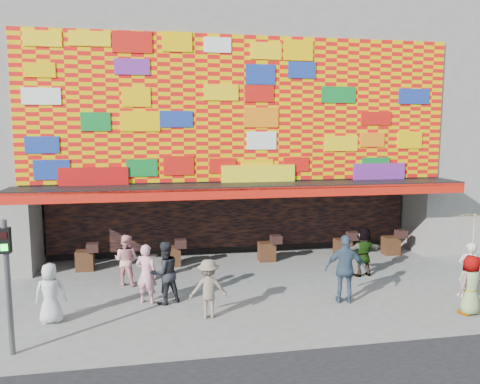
{
  "coord_description": "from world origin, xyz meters",
  "views": [
    {
      "loc": [
        -3.07,
        -11.89,
        4.89
      ],
      "look_at": [
        -0.5,
        2.0,
        2.98
      ],
      "focal_mm": 35.0,
      "sensor_mm": 36.0,
      "label": 1
    }
  ],
  "objects_px": {
    "signal_left": "(7,272)",
    "ped_h": "(469,270)",
    "ped_d": "(208,289)",
    "parasol": "(474,232)",
    "ped_e": "(345,269)",
    "ped_b": "(146,274)",
    "ped_a": "(50,293)",
    "ped_i": "(126,260)",
    "ped_c": "(165,273)",
    "ped_g": "(471,285)",
    "ped_f": "(363,251)"
  },
  "relations": [
    {
      "from": "ped_g",
      "to": "parasol",
      "type": "height_order",
      "value": "parasol"
    },
    {
      "from": "ped_c",
      "to": "ped_d",
      "type": "bearing_deg",
      "value": 105.71
    },
    {
      "from": "ped_b",
      "to": "ped_e",
      "type": "height_order",
      "value": "ped_e"
    },
    {
      "from": "ped_e",
      "to": "ped_d",
      "type": "bearing_deg",
      "value": 19.79
    },
    {
      "from": "ped_f",
      "to": "ped_g",
      "type": "relative_size",
      "value": 1.03
    },
    {
      "from": "ped_a",
      "to": "ped_h",
      "type": "bearing_deg",
      "value": 173.24
    },
    {
      "from": "ped_e",
      "to": "ped_b",
      "type": "bearing_deg",
      "value": 4.67
    },
    {
      "from": "signal_left",
      "to": "ped_e",
      "type": "bearing_deg",
      "value": 10.82
    },
    {
      "from": "ped_a",
      "to": "ped_g",
      "type": "xyz_separation_m",
      "value": [
        10.81,
        -1.44,
        0.03
      ]
    },
    {
      "from": "parasol",
      "to": "ped_e",
      "type": "bearing_deg",
      "value": 154.41
    },
    {
      "from": "ped_i",
      "to": "parasol",
      "type": "relative_size",
      "value": 0.81
    },
    {
      "from": "ped_e",
      "to": "parasol",
      "type": "bearing_deg",
      "value": 169.02
    },
    {
      "from": "ped_h",
      "to": "ped_g",
      "type": "bearing_deg",
      "value": 73.98
    },
    {
      "from": "ped_f",
      "to": "parasol",
      "type": "xyz_separation_m",
      "value": [
        1.35,
        -3.59,
        1.39
      ]
    },
    {
      "from": "ped_e",
      "to": "parasol",
      "type": "height_order",
      "value": "parasol"
    },
    {
      "from": "signal_left",
      "to": "ped_c",
      "type": "distance_m",
      "value": 4.28
    },
    {
      "from": "ped_a",
      "to": "ped_e",
      "type": "height_order",
      "value": "ped_e"
    },
    {
      "from": "ped_f",
      "to": "ped_i",
      "type": "xyz_separation_m",
      "value": [
        -7.74,
        0.49,
        -0.02
      ]
    },
    {
      "from": "ped_a",
      "to": "ped_c",
      "type": "xyz_separation_m",
      "value": [
        2.88,
        0.83,
        0.12
      ]
    },
    {
      "from": "ped_b",
      "to": "ped_f",
      "type": "height_order",
      "value": "ped_b"
    },
    {
      "from": "signal_left",
      "to": "ped_h",
      "type": "height_order",
      "value": "signal_left"
    },
    {
      "from": "ped_f",
      "to": "ped_h",
      "type": "bearing_deg",
      "value": 120.59
    },
    {
      "from": "ped_c",
      "to": "ped_d",
      "type": "distance_m",
      "value": 1.64
    },
    {
      "from": "signal_left",
      "to": "ped_f",
      "type": "distance_m",
      "value": 10.7
    },
    {
      "from": "ped_d",
      "to": "parasol",
      "type": "distance_m",
      "value": 7.08
    },
    {
      "from": "ped_i",
      "to": "ped_e",
      "type": "bearing_deg",
      "value": -179.0
    },
    {
      "from": "ped_h",
      "to": "signal_left",
      "type": "bearing_deg",
      "value": 24.61
    },
    {
      "from": "ped_e",
      "to": "ped_h",
      "type": "distance_m",
      "value": 3.67
    },
    {
      "from": "signal_left",
      "to": "ped_d",
      "type": "bearing_deg",
      "value": 15.62
    },
    {
      "from": "ped_b",
      "to": "ped_i",
      "type": "bearing_deg",
      "value": -46.08
    },
    {
      "from": "ped_e",
      "to": "parasol",
      "type": "xyz_separation_m",
      "value": [
        2.92,
        -1.4,
        1.25
      ]
    },
    {
      "from": "ped_a",
      "to": "ped_d",
      "type": "distance_m",
      "value": 3.99
    },
    {
      "from": "ped_b",
      "to": "ped_e",
      "type": "bearing_deg",
      "value": -166.77
    },
    {
      "from": "ped_d",
      "to": "parasol",
      "type": "height_order",
      "value": "parasol"
    },
    {
      "from": "ped_d",
      "to": "ped_i",
      "type": "distance_m",
      "value": 3.77
    },
    {
      "from": "ped_h",
      "to": "parasol",
      "type": "height_order",
      "value": "parasol"
    },
    {
      "from": "ped_a",
      "to": "ped_b",
      "type": "height_order",
      "value": "ped_b"
    },
    {
      "from": "ped_h",
      "to": "ped_i",
      "type": "relative_size",
      "value": 1.03
    },
    {
      "from": "signal_left",
      "to": "ped_g",
      "type": "bearing_deg",
      "value": 1.02
    },
    {
      "from": "signal_left",
      "to": "ped_d",
      "type": "xyz_separation_m",
      "value": [
        4.45,
        1.24,
        -1.09
      ]
    },
    {
      "from": "signal_left",
      "to": "ped_g",
      "type": "relative_size",
      "value": 1.87
    },
    {
      "from": "ped_i",
      "to": "ped_h",
      "type": "bearing_deg",
      "value": -172.59
    },
    {
      "from": "ped_d",
      "to": "parasol",
      "type": "xyz_separation_m",
      "value": [
        6.85,
        -1.04,
        1.44
      ]
    },
    {
      "from": "ped_b",
      "to": "ped_c",
      "type": "relative_size",
      "value": 0.96
    },
    {
      "from": "ped_b",
      "to": "ped_c",
      "type": "distance_m",
      "value": 0.52
    },
    {
      "from": "ped_a",
      "to": "ped_b",
      "type": "bearing_deg",
      "value": -163.49
    },
    {
      "from": "ped_d",
      "to": "ped_c",
      "type": "bearing_deg",
      "value": -47.28
    },
    {
      "from": "ped_c",
      "to": "ped_e",
      "type": "distance_m",
      "value": 5.09
    },
    {
      "from": "ped_f",
      "to": "ped_g",
      "type": "distance_m",
      "value": 3.83
    },
    {
      "from": "ped_b",
      "to": "ped_h",
      "type": "height_order",
      "value": "ped_b"
    }
  ]
}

